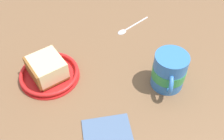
{
  "coord_description": "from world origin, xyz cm",
  "views": [
    {
      "loc": [
        10.5,
        -43.17,
        49.01
      ],
      "look_at": [
        5.26,
        -0.93,
        3.0
      ],
      "focal_mm": 40.82,
      "sensor_mm": 36.0,
      "label": 1
    }
  ],
  "objects_px": {
    "small_plate": "(50,74)",
    "teaspoon": "(127,28)",
    "tea_mug": "(169,71)",
    "cake_slice": "(47,68)",
    "folded_napkin": "(109,139)"
  },
  "relations": [
    {
      "from": "small_plate",
      "to": "teaspoon",
      "type": "relative_size",
      "value": 1.44
    },
    {
      "from": "tea_mug",
      "to": "teaspoon",
      "type": "xyz_separation_m",
      "value": [
        -0.12,
        0.21,
        -0.04
      ]
    },
    {
      "from": "small_plate",
      "to": "cake_slice",
      "type": "relative_size",
      "value": 1.31
    },
    {
      "from": "small_plate",
      "to": "folded_napkin",
      "type": "height_order",
      "value": "small_plate"
    },
    {
      "from": "small_plate",
      "to": "folded_napkin",
      "type": "relative_size",
      "value": 1.35
    },
    {
      "from": "teaspoon",
      "to": "folded_napkin",
      "type": "xyz_separation_m",
      "value": [
        -0.01,
        -0.38,
        -0.0
      ]
    },
    {
      "from": "folded_napkin",
      "to": "small_plate",
      "type": "bearing_deg",
      "value": 137.66
    },
    {
      "from": "small_plate",
      "to": "tea_mug",
      "type": "xyz_separation_m",
      "value": [
        0.29,
        0.01,
        0.04
      ]
    },
    {
      "from": "small_plate",
      "to": "tea_mug",
      "type": "distance_m",
      "value": 0.3
    },
    {
      "from": "tea_mug",
      "to": "folded_napkin",
      "type": "distance_m",
      "value": 0.21
    },
    {
      "from": "cake_slice",
      "to": "teaspoon",
      "type": "height_order",
      "value": "cake_slice"
    },
    {
      "from": "small_plate",
      "to": "folded_napkin",
      "type": "distance_m",
      "value": 0.23
    },
    {
      "from": "cake_slice",
      "to": "teaspoon",
      "type": "distance_m",
      "value": 0.29
    },
    {
      "from": "tea_mug",
      "to": "cake_slice",
      "type": "bearing_deg",
      "value": -177.17
    },
    {
      "from": "cake_slice",
      "to": "small_plate",
      "type": "bearing_deg",
      "value": 42.2
    }
  ]
}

